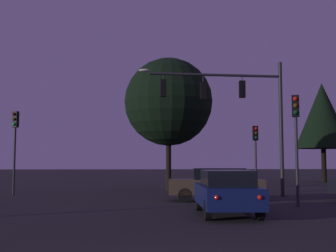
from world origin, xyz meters
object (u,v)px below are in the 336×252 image
at_px(traffic_signal_mast_arm, 236,102).
at_px(traffic_light_far_side, 296,127).
at_px(tree_left_far, 322,116).
at_px(traffic_light_corner_right, 256,145).
at_px(tree_center_horizon, 169,102).
at_px(traffic_light_median, 15,136).
at_px(car_crossing_left, 216,184).
at_px(car_nearside_lane, 227,191).

xyz_separation_m(traffic_signal_mast_arm, traffic_light_far_side, (1.34, -4.87, -1.72)).
height_order(traffic_signal_mast_arm, tree_left_far, tree_left_far).
relative_size(traffic_light_corner_right, tree_left_far, 0.44).
relative_size(traffic_signal_mast_arm, tree_center_horizon, 0.90).
bearing_deg(traffic_light_median, tree_left_far, 30.13).
bearing_deg(traffic_light_far_side, tree_center_horizon, 113.90).
distance_m(traffic_light_median, traffic_light_far_side, 15.09).
relative_size(traffic_light_far_side, car_crossing_left, 1.00).
bearing_deg(traffic_light_corner_right, traffic_light_far_side, -95.30).
bearing_deg(traffic_light_far_side, tree_left_far, 63.28).
bearing_deg(car_nearside_lane, traffic_light_median, 135.20).
xyz_separation_m(traffic_light_corner_right, tree_left_far, (9.78, 12.15, 3.20)).
bearing_deg(tree_left_far, traffic_signal_mast_arm, -126.42).
height_order(traffic_light_median, traffic_light_far_side, traffic_light_median).
xyz_separation_m(traffic_light_far_side, car_nearside_lane, (-3.46, -2.51, -2.42)).
xyz_separation_m(traffic_light_median, car_crossing_left, (10.46, -4.29, -2.47)).
bearing_deg(tree_center_horizon, tree_left_far, 35.98).
height_order(traffic_light_far_side, car_crossing_left, traffic_light_far_side).
distance_m(traffic_light_median, car_crossing_left, 11.57).
height_order(car_crossing_left, tree_center_horizon, tree_center_horizon).
xyz_separation_m(traffic_signal_mast_arm, traffic_light_corner_right, (2.17, 4.04, -2.07)).
bearing_deg(tree_center_horizon, traffic_light_median, -161.75).
distance_m(car_nearside_lane, tree_center_horizon, 13.56).
distance_m(traffic_light_far_side, car_nearside_lane, 4.92).
height_order(traffic_signal_mast_arm, tree_center_horizon, tree_center_horizon).
relative_size(car_nearside_lane, tree_center_horizon, 0.52).
xyz_separation_m(car_nearside_lane, car_crossing_left, (0.67, 5.44, 0.00)).
bearing_deg(traffic_light_far_side, car_crossing_left, 133.69).
bearing_deg(car_nearside_lane, traffic_light_far_side, 35.96).
bearing_deg(traffic_light_corner_right, tree_left_far, 51.18).
bearing_deg(car_crossing_left, traffic_light_median, 157.72).
bearing_deg(traffic_signal_mast_arm, tree_left_far, 53.58).
bearing_deg(car_crossing_left, tree_center_horizon, 103.20).
bearing_deg(traffic_light_far_side, traffic_light_median, 151.45).
distance_m(traffic_signal_mast_arm, tree_center_horizon, 6.15).
height_order(traffic_light_far_side, car_nearside_lane, traffic_light_far_side).
height_order(car_nearside_lane, car_crossing_left, same).
bearing_deg(traffic_light_corner_right, traffic_signal_mast_arm, -118.25).
distance_m(traffic_light_corner_right, tree_center_horizon, 6.11).
bearing_deg(tree_left_far, traffic_light_median, -149.87).
xyz_separation_m(traffic_light_far_side, tree_center_horizon, (-4.48, 10.11, 2.43)).
xyz_separation_m(car_nearside_lane, tree_center_horizon, (-1.02, 12.62, 4.86)).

